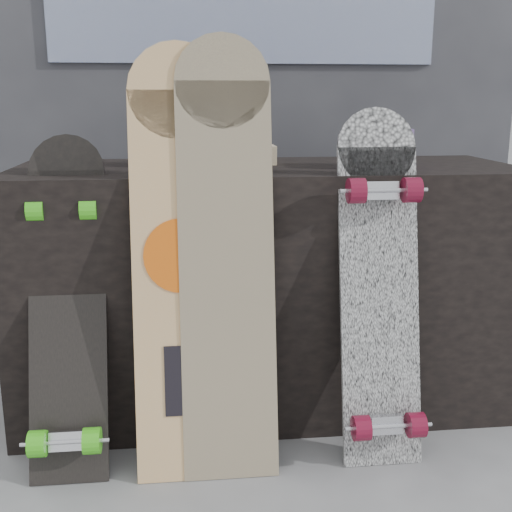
{
  "coord_description": "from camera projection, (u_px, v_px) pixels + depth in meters",
  "views": [
    {
      "loc": [
        -0.27,
        -1.54,
        1.01
      ],
      "look_at": [
        -0.07,
        0.2,
        0.58
      ],
      "focal_mm": 45.0,
      "sensor_mm": 36.0,
      "label": 1
    }
  ],
  "objects": [
    {
      "name": "ground",
      "position": [
        290.0,
        477.0,
        1.76
      ],
      "size": [
        60.0,
        60.0,
        0.0
      ],
      "primitive_type": "plane",
      "color": "slate",
      "rests_on": "ground"
    },
    {
      "name": "vendor_table",
      "position": [
        267.0,
        286.0,
        2.14
      ],
      "size": [
        1.6,
        0.6,
        0.8
      ],
      "primitive_type": "cube",
      "color": "black",
      "rests_on": "ground"
    },
    {
      "name": "booth",
      "position": [
        243.0,
        76.0,
        2.79
      ],
      "size": [
        2.4,
        0.22,
        2.2
      ],
      "color": "#35343A",
      "rests_on": "ground"
    },
    {
      "name": "merch_box_purple",
      "position": [
        167.0,
        150.0,
        2.06
      ],
      "size": [
        0.18,
        0.12,
        0.1
      ],
      "primitive_type": "cube",
      "color": "#4D366F",
      "rests_on": "vendor_table"
    },
    {
      "name": "merch_box_small",
      "position": [
        384.0,
        148.0,
        1.99
      ],
      "size": [
        0.14,
        0.14,
        0.12
      ],
      "primitive_type": "cube",
      "color": "#4D366F",
      "rests_on": "vendor_table"
    },
    {
      "name": "merch_box_flat",
      "position": [
        242.0,
        155.0,
        2.09
      ],
      "size": [
        0.22,
        0.1,
        0.06
      ],
      "primitive_type": "cube",
      "color": "#D1B78C",
      "rests_on": "vendor_table"
    },
    {
      "name": "longboard_geisha",
      "position": [
        181.0,
        249.0,
        1.73
      ],
      "size": [
        0.26,
        0.27,
        1.16
      ],
      "rotation": [
        -0.21,
        0.0,
        0.0
      ],
      "color": "tan",
      "rests_on": "ground"
    },
    {
      "name": "longboard_celtic",
      "position": [
        226.0,
        243.0,
        1.73
      ],
      "size": [
        0.26,
        0.27,
        1.19
      ],
      "rotation": [
        -0.21,
        0.0,
        0.0
      ],
      "color": "beige",
      "rests_on": "ground"
    },
    {
      "name": "longboard_cascadia",
      "position": [
        380.0,
        283.0,
        1.8
      ],
      "size": [
        0.22,
        0.3,
        0.99
      ],
      "rotation": [
        -0.22,
        0.0,
        0.0
      ],
      "color": "white",
      "rests_on": "ground"
    },
    {
      "name": "skateboard_dark",
      "position": [
        67.0,
        301.0,
        1.76
      ],
      "size": [
        0.21,
        0.38,
        0.92
      ],
      "rotation": [
        -0.34,
        0.0,
        0.0
      ],
      "color": "black",
      "rests_on": "ground"
    }
  ]
}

